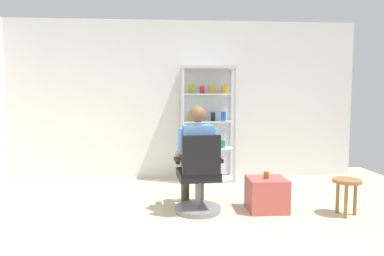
# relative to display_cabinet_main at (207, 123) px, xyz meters

# --- Properties ---
(ground_plane) EXTENTS (7.20, 7.20, 0.00)m
(ground_plane) POSITION_rel_display_cabinet_main_xyz_m (-0.40, -2.76, -0.97)
(ground_plane) COLOR #C6B793
(back_wall) EXTENTS (6.00, 0.10, 2.70)m
(back_wall) POSITION_rel_display_cabinet_main_xyz_m (-0.40, 0.24, 0.38)
(back_wall) COLOR silver
(back_wall) RESTS_ON ground
(display_cabinet_main) EXTENTS (0.90, 0.45, 1.90)m
(display_cabinet_main) POSITION_rel_display_cabinet_main_xyz_m (0.00, 0.00, 0.00)
(display_cabinet_main) COLOR #B7B7BC
(display_cabinet_main) RESTS_ON ground
(office_chair) EXTENTS (0.59, 0.56, 0.96)m
(office_chair) POSITION_rel_display_cabinet_main_xyz_m (-0.29, -1.66, -0.57)
(office_chair) COLOR slate
(office_chair) RESTS_ON ground
(seated_shopkeeper) EXTENTS (0.51, 0.59, 1.29)m
(seated_shopkeeper) POSITION_rel_display_cabinet_main_xyz_m (-0.31, -1.50, -0.25)
(seated_shopkeeper) COLOR #3F382D
(seated_shopkeeper) RESTS_ON ground
(storage_crate) EXTENTS (0.46, 0.42, 0.41)m
(storage_crate) POSITION_rel_display_cabinet_main_xyz_m (0.55, -1.62, -0.76)
(storage_crate) COLOR #B24C47
(storage_crate) RESTS_ON ground
(tea_glass) EXTENTS (0.07, 0.07, 0.08)m
(tea_glass) POSITION_rel_display_cabinet_main_xyz_m (0.54, -1.65, -0.52)
(tea_glass) COLOR brown
(tea_glass) RESTS_ON storage_crate
(wooden_stool) EXTENTS (0.32, 0.32, 0.44)m
(wooden_stool) POSITION_rel_display_cabinet_main_xyz_m (1.44, -1.86, -0.62)
(wooden_stool) COLOR olive
(wooden_stool) RESTS_ON ground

